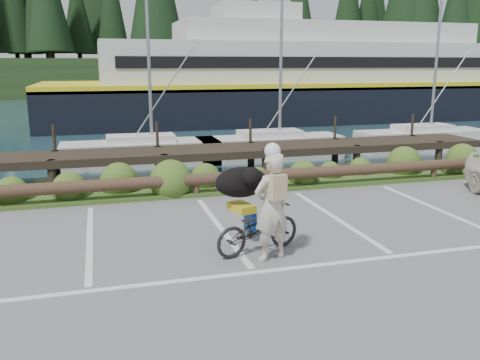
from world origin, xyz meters
The scene contains 7 objects.
ground centered at (0.00, 0.00, 0.00)m, with size 72.00×72.00×0.00m, color #5B5C5E.
harbor_backdrop centered at (0.40, 78.42, 0.00)m, with size 170.00×160.00×30.00m.
vegetation_strip centered at (0.00, 5.30, 0.05)m, with size 34.00×1.60×0.10m, color #3D5B21.
log_rail centered at (0.00, 4.60, 0.00)m, with size 32.00×0.30×0.60m, color #443021, non-canonical shape.
bicycle centered at (0.33, 0.48, 0.45)m, with size 0.60×1.71×0.90m, color black.
cyclist centered at (0.45, 0.09, 0.94)m, with size 0.69×0.45×1.89m, color beige.
dog centered at (0.17, 1.00, 1.19)m, with size 0.99×0.49×0.57m, color black.
Camera 1 is at (-2.31, -7.76, 3.32)m, focal length 38.00 mm.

